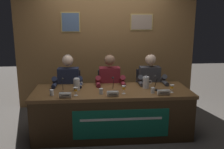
{
  "coord_description": "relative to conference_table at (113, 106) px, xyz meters",
  "views": [
    {
      "loc": [
        -0.32,
        -3.76,
        1.84
      ],
      "look_at": [
        0.0,
        0.0,
        0.98
      ],
      "focal_mm": 39.87,
      "sensor_mm": 36.0,
      "label": 1
    }
  ],
  "objects": [
    {
      "name": "water_cup_left",
      "position": [
        -0.91,
        -0.1,
        0.27
      ],
      "size": [
        0.06,
        0.06,
        0.08
      ],
      "color": "silver",
      "rests_on": "conference_table"
    },
    {
      "name": "conference_table",
      "position": [
        0.0,
        0.0,
        0.0
      ],
      "size": [
        2.47,
        0.89,
        0.73
      ],
      "color": "brown",
      "rests_on": "ground_plane"
    },
    {
      "name": "chair_left",
      "position": [
        -0.73,
        0.73,
        -0.05
      ],
      "size": [
        0.44,
        0.44,
        0.9
      ],
      "color": "black",
      "rests_on": "ground_plane"
    },
    {
      "name": "microphone_center",
      "position": [
        0.01,
        0.01,
        0.31
      ],
      "size": [
        0.06,
        0.17,
        0.22
      ],
      "color": "black",
      "rests_on": "conference_table"
    },
    {
      "name": "panelist_center",
      "position": [
        -0.0,
        0.53,
        0.22
      ],
      "size": [
        0.51,
        0.48,
        1.23
      ],
      "color": "black",
      "rests_on": "ground_plane"
    },
    {
      "name": "wall_back_panelled",
      "position": [
        -0.0,
        1.49,
        0.81
      ],
      "size": [
        3.67,
        0.14,
        2.6
      ],
      "color": "brown",
      "rests_on": "ground_plane"
    },
    {
      "name": "water_pitcher_left_side",
      "position": [
        -0.56,
        0.15,
        0.33
      ],
      "size": [
        0.15,
        0.1,
        0.21
      ],
      "color": "silver",
      "rests_on": "conference_table"
    },
    {
      "name": "microphone_left",
      "position": [
        -0.76,
        0.02,
        0.31
      ],
      "size": [
        0.06,
        0.17,
        0.22
      ],
      "color": "black",
      "rests_on": "conference_table"
    },
    {
      "name": "water_cup_right",
      "position": [
        0.6,
        -0.12,
        0.27
      ],
      "size": [
        0.06,
        0.06,
        0.08
      ],
      "color": "silver",
      "rests_on": "conference_table"
    },
    {
      "name": "panelist_left",
      "position": [
        -0.73,
        0.53,
        0.22
      ],
      "size": [
        0.51,
        0.48,
        1.23
      ],
      "color": "black",
      "rests_on": "ground_plane"
    },
    {
      "name": "juice_glass_center",
      "position": [
        0.16,
        -0.11,
        0.32
      ],
      "size": [
        0.06,
        0.06,
        0.12
      ],
      "color": "white",
      "rests_on": "conference_table"
    },
    {
      "name": "microphone_right",
      "position": [
        0.69,
        0.04,
        0.31
      ],
      "size": [
        0.06,
        0.17,
        0.22
      ],
      "color": "black",
      "rests_on": "conference_table"
    },
    {
      "name": "chair_center",
      "position": [
        -0.0,
        0.73,
        -0.05
      ],
      "size": [
        0.44,
        0.44,
        0.9
      ],
      "color": "black",
      "rests_on": "ground_plane"
    },
    {
      "name": "ground_plane",
      "position": [
        -0.0,
        0.1,
        -0.49
      ],
      "size": [
        12.0,
        12.0,
        0.0
      ],
      "primitive_type": "plane",
      "color": "#4C4742"
    },
    {
      "name": "nameplate_center",
      "position": [
        -0.02,
        -0.23,
        0.28
      ],
      "size": [
        0.17,
        0.06,
        0.08
      ],
      "color": "white",
      "rests_on": "conference_table"
    },
    {
      "name": "nameplate_left",
      "position": [
        -0.7,
        -0.25,
        0.28
      ],
      "size": [
        0.17,
        0.06,
        0.08
      ],
      "color": "white",
      "rests_on": "conference_table"
    },
    {
      "name": "water_pitcher_right_side",
      "position": [
        0.56,
        0.16,
        0.33
      ],
      "size": [
        0.15,
        0.1,
        0.21
      ],
      "color": "silver",
      "rests_on": "conference_table"
    },
    {
      "name": "water_cup_center",
      "position": [
        -0.18,
        -0.1,
        0.27
      ],
      "size": [
        0.06,
        0.06,
        0.08
      ],
      "color": "silver",
      "rests_on": "conference_table"
    },
    {
      "name": "panelist_right",
      "position": [
        0.72,
        0.53,
        0.22
      ],
      "size": [
        0.51,
        0.48,
        1.23
      ],
      "color": "black",
      "rests_on": "ground_plane"
    },
    {
      "name": "nameplate_right",
      "position": [
        0.74,
        -0.23,
        0.28
      ],
      "size": [
        0.19,
        0.06,
        0.08
      ],
      "color": "white",
      "rests_on": "conference_table"
    },
    {
      "name": "chair_right",
      "position": [
        0.72,
        0.73,
        -0.05
      ],
      "size": [
        0.44,
        0.44,
        0.9
      ],
      "color": "black",
      "rests_on": "ground_plane"
    },
    {
      "name": "juice_glass_left",
      "position": [
        -0.56,
        -0.14,
        0.32
      ],
      "size": [
        0.06,
        0.06,
        0.12
      ],
      "color": "white",
      "rests_on": "conference_table"
    },
    {
      "name": "juice_glass_right",
      "position": [
        0.9,
        -0.12,
        0.32
      ],
      "size": [
        0.06,
        0.06,
        0.12
      ],
      "color": "white",
      "rests_on": "conference_table"
    }
  ]
}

